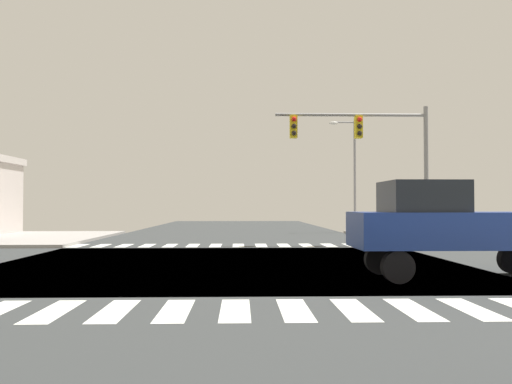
{
  "coord_description": "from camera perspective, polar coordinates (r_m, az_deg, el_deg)",
  "views": [
    {
      "loc": [
        0.34,
        -16.27,
        1.75
      ],
      "look_at": [
        1.16,
        11.99,
        2.48
      ],
      "focal_mm": 37.46,
      "sensor_mm": 36.0,
      "label": 1
    }
  ],
  "objects": [
    {
      "name": "ground",
      "position": [
        16.37,
        -2.87,
        -7.7
      ],
      "size": [
        90.0,
        90.0,
        0.05
      ],
      "color": "#323536"
    },
    {
      "name": "sidewalk_corner_ne",
      "position": [
        31.03,
        22.49,
        -4.47
      ],
      "size": [
        12.0,
        12.0,
        0.14
      ],
      "color": "#A09B91",
      "rests_on": "ground"
    },
    {
      "name": "crosswalk_near",
      "position": [
        9.16,
        -5.44,
        -12.46
      ],
      "size": [
        13.5,
        2.0,
        0.01
      ],
      "color": "white",
      "rests_on": "ground"
    },
    {
      "name": "crosswalk_far",
      "position": [
        23.65,
        -3.11,
        -5.71
      ],
      "size": [
        13.5,
        2.0,
        0.01
      ],
      "color": "white",
      "rests_on": "ground"
    },
    {
      "name": "traffic_signal_mast",
      "position": [
        24.6,
        11.72,
        5.27
      ],
      "size": [
        6.92,
        0.55,
        6.24
      ],
      "color": "gray",
      "rests_on": "ground"
    },
    {
      "name": "street_lamp",
      "position": [
        35.99,
        10.1,
        2.88
      ],
      "size": [
        1.78,
        0.32,
        7.4
      ],
      "color": "gray",
      "rests_on": "ground"
    },
    {
      "name": "pickup_crossing_2",
      "position": [
        13.77,
        20.14,
        -3.3
      ],
      "size": [
        5.1,
        2.0,
        2.35
      ],
      "rotation": [
        0.0,
        0.0,
        1.57
      ],
      "color": "black",
      "rests_on": "ground"
    }
  ]
}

